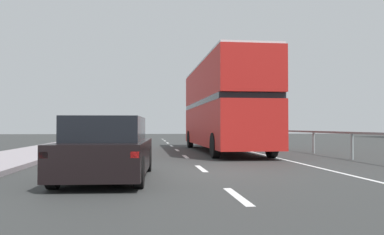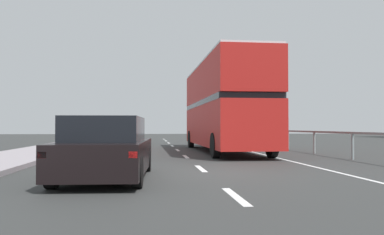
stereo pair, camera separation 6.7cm
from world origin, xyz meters
name	(u,v)px [view 2 (the right image)]	position (x,y,z in m)	size (l,w,h in m)	color
ground_plane	(206,175)	(0.00, 0.00, -0.05)	(74.08, 120.00, 0.10)	#313232
lane_paint_markings	(227,152)	(2.30, 8.73, 0.00)	(3.69, 46.00, 0.01)	silver
bridge_side_railing	(300,134)	(6.11, 9.00, 0.85)	(0.10, 42.00, 1.05)	gray
double_decker_bus_red	(224,105)	(2.17, 8.95, 2.33)	(2.67, 11.24, 4.35)	#B11C19
hatchback_car_near	(107,149)	(-2.51, -0.95, 0.70)	(2.10, 4.58, 1.46)	black
sedan_car_ahead	(132,135)	(-2.77, 20.21, 0.65)	(1.90, 4.63, 1.34)	#41504E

